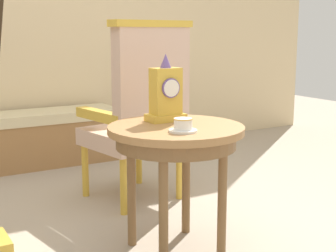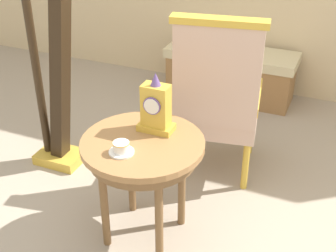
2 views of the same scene
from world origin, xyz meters
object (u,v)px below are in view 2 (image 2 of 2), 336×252
mantel_clock (156,108)px  armchair (217,97)px  side_table (143,154)px  teacup_left (121,148)px  harp (53,70)px  window_bench (230,74)px

mantel_clock → armchair: armchair is taller
side_table → armchair: size_ratio=0.58×
armchair → mantel_clock: bearing=-105.2°
teacup_left → armchair: bearing=75.1°
side_table → armchair: bearing=75.9°
mantel_clock → armchair: 0.64m
side_table → teacup_left: 0.18m
side_table → mantel_clock: bearing=81.5°
harp → mantel_clock: bearing=-19.6°
armchair → harp: size_ratio=0.64×
armchair → harp: (-1.03, -0.28, 0.12)m
window_bench → side_table: bearing=-88.2°
mantel_clock → side_table: bearing=-98.5°
teacup_left → mantel_clock: mantel_clock is taller
mantel_clock → window_bench: bearing=92.6°
teacup_left → mantel_clock: size_ratio=0.38×
side_table → harp: size_ratio=0.37×
window_bench → armchair: bearing=-78.6°
armchair → window_bench: bearing=101.4°
armchair → harp: harp is taller
mantel_clock → armchair: size_ratio=0.29×
mantel_clock → window_bench: 1.88m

